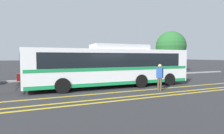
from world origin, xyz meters
TOP-DOWN VIEW (x-y plane):
  - ground_plane at (0.00, 0.00)m, footprint 220.00×220.00m
  - lane_strip_0 at (0.76, -1.90)m, footprint 32.51×0.20m
  - lane_strip_1 at (0.76, -3.29)m, footprint 32.51×0.20m
  - lane_strip_2 at (0.76, -3.93)m, footprint 32.51×0.20m
  - curb_strip at (0.76, 6.03)m, footprint 40.51×0.36m
  - transit_bus at (0.77, 0.30)m, footprint 12.86×2.90m
  - parked_car_1 at (-4.19, 4.76)m, footprint 4.18×2.09m
  - parked_car_2 at (1.89, 4.90)m, footprint 4.20×2.26m
  - pedestrian_0 at (3.11, -2.56)m, footprint 0.40×0.47m
  - tree_0 at (14.67, 9.77)m, footprint 4.67×4.67m

SIDE VIEW (x-z plane):
  - ground_plane at x=0.00m, z-range 0.00..0.00m
  - lane_strip_0 at x=0.76m, z-range 0.00..0.01m
  - lane_strip_1 at x=0.76m, z-range 0.00..0.01m
  - lane_strip_2 at x=0.76m, z-range 0.00..0.01m
  - curb_strip at x=0.76m, z-range 0.00..0.15m
  - parked_car_1 at x=-4.19m, z-range 0.02..1.37m
  - parked_car_2 at x=1.89m, z-range 0.02..1.47m
  - pedestrian_0 at x=3.11m, z-range 0.14..1.98m
  - transit_bus at x=0.77m, z-range 0.03..3.31m
  - tree_0 at x=14.67m, z-range 0.83..7.17m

